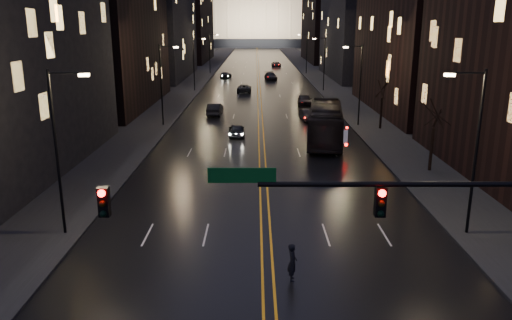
{
  "coord_description": "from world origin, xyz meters",
  "views": [
    {
      "loc": [
        -0.56,
        -15.28,
        11.21
      ],
      "look_at": [
        -0.54,
        12.08,
        3.69
      ],
      "focal_mm": 35.0,
      "sensor_mm": 36.0,
      "label": 1
    }
  ],
  "objects_px": {
    "oncoming_car_a": "(237,130)",
    "oncoming_car_b": "(215,109)",
    "traffic_signal": "(453,216)",
    "bus": "(325,123)",
    "receding_car_a": "(308,115)",
    "pedestrian_a": "(292,262)"
  },
  "relations": [
    {
      "from": "bus",
      "to": "traffic_signal",
      "type": "bearing_deg",
      "value": -82.76
    },
    {
      "from": "bus",
      "to": "pedestrian_a",
      "type": "height_order",
      "value": "bus"
    },
    {
      "from": "pedestrian_a",
      "to": "oncoming_car_a",
      "type": "bearing_deg",
      "value": 6.74
    },
    {
      "from": "receding_car_a",
      "to": "pedestrian_a",
      "type": "xyz_separation_m",
      "value": [
        -4.56,
        -38.14,
        0.21
      ]
    },
    {
      "from": "oncoming_car_a",
      "to": "traffic_signal",
      "type": "bearing_deg",
      "value": 100.76
    },
    {
      "from": "traffic_signal",
      "to": "pedestrian_a",
      "type": "relative_size",
      "value": 9.75
    },
    {
      "from": "traffic_signal",
      "to": "bus",
      "type": "height_order",
      "value": "traffic_signal"
    },
    {
      "from": "bus",
      "to": "receding_car_a",
      "type": "xyz_separation_m",
      "value": [
        -0.61,
        10.62,
        -1.14
      ]
    },
    {
      "from": "traffic_signal",
      "to": "oncoming_car_a",
      "type": "distance_m",
      "value": 35.86
    },
    {
      "from": "oncoming_car_a",
      "to": "oncoming_car_b",
      "type": "xyz_separation_m",
      "value": [
        -3.2,
        12.3,
        0.1
      ]
    },
    {
      "from": "oncoming_car_a",
      "to": "receding_car_a",
      "type": "xyz_separation_m",
      "value": [
        8.14,
        8.56,
        0.0
      ]
    },
    {
      "from": "traffic_signal",
      "to": "bus",
      "type": "bearing_deg",
      "value": 89.4
    },
    {
      "from": "oncoming_car_b",
      "to": "pedestrian_a",
      "type": "height_order",
      "value": "pedestrian_a"
    },
    {
      "from": "oncoming_car_a",
      "to": "pedestrian_a",
      "type": "height_order",
      "value": "pedestrian_a"
    },
    {
      "from": "oncoming_car_a",
      "to": "receding_car_a",
      "type": "bearing_deg",
      "value": -136.46
    },
    {
      "from": "pedestrian_a",
      "to": "traffic_signal",
      "type": "bearing_deg",
      "value": -136.22
    },
    {
      "from": "traffic_signal",
      "to": "oncoming_car_b",
      "type": "xyz_separation_m",
      "value": [
        -11.6,
        46.87,
        -4.33
      ]
    },
    {
      "from": "traffic_signal",
      "to": "oncoming_car_b",
      "type": "height_order",
      "value": "traffic_signal"
    },
    {
      "from": "oncoming_car_a",
      "to": "bus",
      "type": "bearing_deg",
      "value": 163.83
    },
    {
      "from": "bus",
      "to": "receding_car_a",
      "type": "relative_size",
      "value": 3.17
    },
    {
      "from": "oncoming_car_a",
      "to": "receding_car_a",
      "type": "height_order",
      "value": "receding_car_a"
    },
    {
      "from": "pedestrian_a",
      "to": "receding_car_a",
      "type": "bearing_deg",
      "value": -6.99
    }
  ]
}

